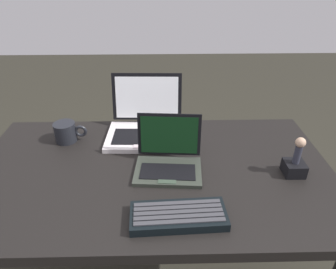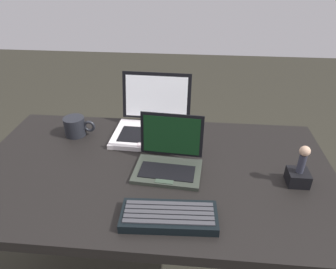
{
  "view_description": "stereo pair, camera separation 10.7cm",
  "coord_description": "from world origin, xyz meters",
  "views": [
    {
      "loc": [
        0.04,
        -0.93,
        1.44
      ],
      "look_at": [
        0.06,
        -0.01,
        0.88
      ],
      "focal_mm": 32.74,
      "sensor_mm": 36.0,
      "label": 1
    },
    {
      "loc": [
        0.14,
        -0.93,
        1.44
      ],
      "look_at": [
        0.06,
        -0.01,
        0.88
      ],
      "focal_mm": 32.74,
      "sensor_mm": 36.0,
      "label": 2
    }
  ],
  "objects": [
    {
      "name": "laptop_front",
      "position": [
        0.06,
        0.0,
        0.76
      ],
      "size": [
        0.26,
        0.21,
        0.2
      ],
      "color": "#2F352D",
      "rests_on": "desk"
    },
    {
      "name": "laptop_rear",
      "position": [
        -0.03,
        0.26,
        0.77
      ],
      "size": [
        0.35,
        0.3,
        0.25
      ],
      "color": "silver",
      "rests_on": "desk"
    },
    {
      "name": "external_keyboard",
      "position": [
        0.08,
        -0.26,
        0.74
      ],
      "size": [
        0.3,
        0.14,
        0.03
      ],
      "color": "black",
      "rests_on": "desk"
    },
    {
      "name": "figurine",
      "position": [
        0.52,
        -0.04,
        0.84
      ],
      "size": [
        0.04,
        0.04,
        0.11
      ],
      "color": "#2D2F3C",
      "rests_on": "figurine_stand"
    },
    {
      "name": "figurine_stand",
      "position": [
        0.52,
        -0.04,
        0.75
      ],
      "size": [
        0.07,
        0.07,
        0.05
      ],
      "primitive_type": "cube",
      "color": "black",
      "rests_on": "desk"
    },
    {
      "name": "desk",
      "position": [
        0.0,
        0.0,
        0.63
      ],
      "size": [
        1.37,
        0.77,
        0.72
      ],
      "color": "black",
      "rests_on": "ground"
    },
    {
      "name": "coffee_mug",
      "position": [
        -0.38,
        0.21,
        0.77
      ],
      "size": [
        0.14,
        0.09,
        0.08
      ],
      "color": "black",
      "rests_on": "desk"
    }
  ]
}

